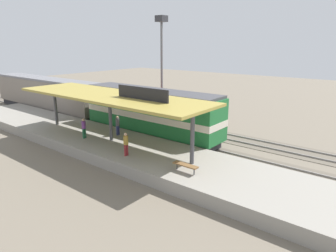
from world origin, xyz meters
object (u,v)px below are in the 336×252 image
freight_car (148,104)px  person_walking (118,124)px  platform_bench (185,165)px  locomotive (150,113)px  passenger_carriage_single (46,94)px  light_mast (162,45)px  person_boarding (84,127)px  person_waiting (126,143)px

freight_car → person_walking: size_ratio=7.02×
platform_bench → locomotive: 10.26m
passenger_carriage_single → freight_car: 14.29m
light_mast → platform_bench: bearing=-136.0°
platform_bench → person_boarding: (0.35, 10.66, 0.51)m
freight_car → person_walking: freight_car is taller
freight_car → light_mast: (3.20, 0.60, 6.43)m
freight_car → person_walking: 8.66m
locomotive → light_mast: (7.80, 5.07, 5.99)m
person_walking → person_boarding: bearing=147.4°
platform_bench → light_mast: 20.44m
platform_bench → person_waiting: size_ratio=0.99×
freight_car → person_waiting: freight_car is taller
passenger_carriage_single → platform_bench: bearing=-102.9°
freight_car → platform_bench: bearing=-129.8°
person_waiting → person_boarding: 5.79m
platform_bench → passenger_carriage_single: size_ratio=0.08×
locomotive → person_walking: locomotive is taller
passenger_carriage_single → freight_car: bearing=-71.2°
platform_bench → person_waiting: person_waiting is taller
locomotive → light_mast: light_mast is taller
passenger_carriage_single → person_waiting: passenger_carriage_single is taller
light_mast → person_boarding: light_mast is taller
platform_bench → person_boarding: 10.68m
platform_bench → locomotive: locomotive is taller
locomotive → person_waiting: 7.18m
locomotive → person_walking: 3.43m
person_waiting → locomotive: bearing=27.9°
platform_bench → person_boarding: size_ratio=0.99×
passenger_carriage_single → freight_car: (4.60, -13.53, -0.34)m
passenger_carriage_single → person_walking: size_ratio=11.70×
person_walking → person_boarding: same height
freight_car → person_boarding: bearing=-168.6°
platform_bench → freight_car: (10.60, 12.73, 0.63)m
person_walking → person_boarding: 2.83m
freight_car → person_boarding: 10.46m
person_waiting → person_walking: 5.22m
locomotive → passenger_carriage_single: bearing=90.0°
passenger_carriage_single → person_boarding: size_ratio=11.70×
platform_bench → passenger_carriage_single: 26.95m
platform_bench → person_walking: person_walking is taller
platform_bench → freight_car: bearing=50.2°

